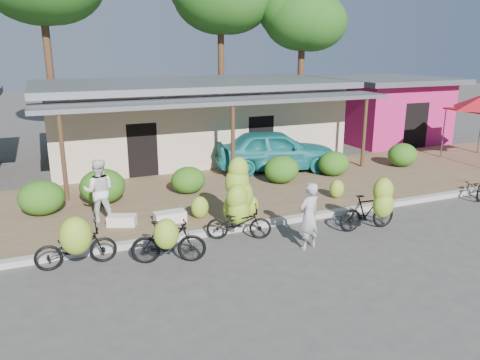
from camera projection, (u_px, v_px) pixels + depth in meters
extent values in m
plane|color=#44413F|center=(327.00, 250.00, 11.37)|extent=(100.00, 100.00, 0.00)
cube|color=olive|center=(245.00, 191.00, 15.78)|extent=(60.00, 6.00, 0.12)
cube|color=#A8A399|center=(288.00, 220.00, 13.12)|extent=(60.00, 0.25, 0.15)
cube|color=#C0B091|center=(191.00, 122.00, 20.69)|extent=(12.00, 6.00, 3.10)
cube|color=slate|center=(190.00, 84.00, 20.23)|extent=(13.00, 7.00, 0.25)
cube|color=black|center=(214.00, 144.00, 18.20)|extent=(1.40, 0.12, 2.20)
cube|color=slate|center=(223.00, 101.00, 16.78)|extent=(13.00, 2.00, 0.15)
cylinder|color=#4C351E|center=(63.00, 160.00, 14.29)|extent=(0.14, 0.14, 2.85)
cylinder|color=#4C351E|center=(233.00, 146.00, 16.38)|extent=(0.14, 0.14, 2.85)
cylinder|color=#4C351E|center=(364.00, 134.00, 18.48)|extent=(0.14, 0.14, 2.85)
cube|color=#C21D66|center=(383.00, 111.00, 24.63)|extent=(5.00, 5.00, 3.00)
cube|color=slate|center=(385.00, 80.00, 24.19)|extent=(6.00, 6.00, 0.25)
cube|color=black|center=(415.00, 126.00, 22.57)|extent=(1.40, 0.12, 2.20)
cylinder|color=#4C351E|center=(49.00, 59.00, 22.35)|extent=(0.36, 0.36, 8.37)
cylinder|color=#4C351E|center=(221.00, 62.00, 26.22)|extent=(0.36, 0.36, 7.90)
cylinder|color=#4C351E|center=(301.00, 74.00, 26.12)|extent=(0.36, 0.36, 6.61)
ellipsoid|color=#1D4912|center=(303.00, 19.00, 25.32)|extent=(4.25, 4.25, 3.40)
ellipsoid|color=#1D4912|center=(292.00, 13.00, 25.31)|extent=(3.61, 3.61, 2.89)
ellipsoid|color=#1C5713|center=(41.00, 198.00, 13.30)|extent=(1.28, 1.15, 1.00)
ellipsoid|color=#1C5713|center=(103.00, 186.00, 14.27)|extent=(1.37, 1.23, 1.07)
ellipsoid|color=#1C5713|center=(188.00, 180.00, 15.30)|extent=(1.12, 1.01, 0.88)
ellipsoid|color=#1C5713|center=(282.00, 169.00, 16.45)|extent=(1.24, 1.12, 0.97)
ellipsoid|color=#1C5713|center=(334.00, 163.00, 17.40)|extent=(1.17, 1.06, 0.92)
ellipsoid|color=#1C5713|center=(402.00, 155.00, 18.75)|extent=(1.20, 1.08, 0.93)
cylinder|color=#59595E|center=(443.00, 133.00, 20.15)|extent=(0.05, 0.05, 2.10)
cylinder|color=#59595E|center=(480.00, 130.00, 20.97)|extent=(0.05, 0.05, 2.10)
imported|color=black|center=(76.00, 247.00, 10.40)|extent=(1.77, 0.62, 0.93)
ellipsoid|color=#84AA2A|center=(76.00, 236.00, 9.68)|extent=(0.66, 0.56, 0.83)
imported|color=black|center=(169.00, 242.00, 10.56)|extent=(1.76, 0.96, 1.02)
ellipsoid|color=#84AA2A|center=(166.00, 234.00, 9.81)|extent=(0.54, 0.46, 0.67)
imported|color=black|center=(239.00, 223.00, 11.91)|extent=(1.76, 1.14, 0.87)
ellipsoid|color=#84AA2A|center=(236.00, 208.00, 12.38)|extent=(0.72, 0.61, 0.90)
ellipsoid|color=#84AA2A|center=(240.00, 196.00, 12.29)|extent=(0.71, 0.60, 0.89)
ellipsoid|color=#84AA2A|center=(237.00, 182.00, 12.19)|extent=(0.65, 0.56, 0.82)
ellipsoid|color=#84AA2A|center=(238.00, 170.00, 12.09)|extent=(0.54, 0.46, 0.68)
ellipsoid|color=#84AA2A|center=(239.00, 211.00, 12.04)|extent=(0.59, 0.50, 0.74)
ellipsoid|color=#84AA2A|center=(237.00, 198.00, 11.93)|extent=(0.57, 0.48, 0.71)
imported|color=black|center=(367.00, 212.00, 12.49)|extent=(1.69, 0.59, 1.00)
ellipsoid|color=#84AA2A|center=(383.00, 205.00, 11.79)|extent=(0.55, 0.47, 0.69)
ellipsoid|color=#84AA2A|center=(383.00, 190.00, 11.73)|extent=(0.53, 0.45, 0.67)
ellipsoid|color=#84AA2A|center=(200.00, 207.00, 13.07)|extent=(0.50, 0.43, 0.63)
ellipsoid|color=#84AA2A|center=(250.00, 206.00, 13.25)|extent=(0.48, 0.41, 0.60)
ellipsoid|color=#84AA2A|center=(337.00, 189.00, 14.82)|extent=(0.48, 0.41, 0.60)
cube|color=silver|center=(170.00, 217.00, 12.80)|extent=(0.86, 0.42, 0.30)
cube|color=silver|center=(122.00, 220.00, 12.57)|extent=(0.84, 0.63, 0.28)
imported|color=#9C9C9C|center=(309.00, 216.00, 11.25)|extent=(0.69, 0.55, 1.66)
imported|color=white|center=(99.00, 191.00, 12.67)|extent=(0.98, 0.84, 1.75)
imported|color=#1B7B7D|center=(275.00, 150.00, 18.12)|extent=(4.96, 2.97, 1.58)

